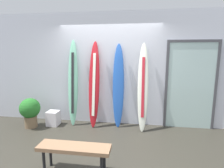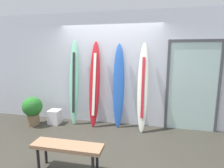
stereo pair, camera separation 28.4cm
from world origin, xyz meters
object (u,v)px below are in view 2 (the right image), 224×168
at_px(surfboard_ivory, 143,88).
at_px(bench, 67,148).
at_px(display_block_left, 55,117).
at_px(glass_door, 193,85).
at_px(surfboard_crimson, 95,84).
at_px(potted_plant, 33,109).
at_px(surfboard_cobalt, 119,86).
at_px(surfboard_seafoam, 74,83).

distance_m(surfboard_ivory, bench, 2.17).
xyz_separation_m(display_block_left, glass_door, (3.34, 0.35, 0.91)).
distance_m(surfboard_crimson, potted_plant, 1.69).
bearing_deg(display_block_left, surfboard_crimson, 7.50).
distance_m(surfboard_ivory, potted_plant, 2.80).
bearing_deg(potted_plant, surfboard_ivory, 6.26).
bearing_deg(surfboard_cobalt, bench, -103.59).
bearing_deg(surfboard_crimson, surfboard_cobalt, 5.83).
relative_size(surfboard_crimson, potted_plant, 2.88).
bearing_deg(bench, surfboard_crimson, 94.14).
height_order(surfboard_seafoam, glass_door, surfboard_seafoam).
bearing_deg(display_block_left, glass_door, 5.95).
relative_size(surfboard_crimson, glass_door, 0.99).
relative_size(glass_door, bench, 1.90).
height_order(surfboard_ivory, glass_door, glass_door).
bearing_deg(display_block_left, bench, -55.10).
height_order(surfboard_seafoam, surfboard_cobalt, surfboard_seafoam).
xyz_separation_m(surfboard_crimson, surfboard_cobalt, (0.59, 0.06, -0.03)).
bearing_deg(glass_door, bench, -136.66).
height_order(surfboard_cobalt, display_block_left, surfboard_cobalt).
height_order(surfboard_seafoam, display_block_left, surfboard_seafoam).
xyz_separation_m(surfboard_crimson, surfboard_ivory, (1.18, -0.04, -0.04)).
bearing_deg(potted_plant, bench, -41.80).
height_order(surfboard_crimson, surfboard_ivory, surfboard_crimson).
relative_size(surfboard_ivory, bench, 1.85).
bearing_deg(bench, glass_door, 43.34).
xyz_separation_m(surfboard_crimson, display_block_left, (-1.05, -0.14, -0.87)).
distance_m(surfboard_cobalt, potted_plant, 2.24).
bearing_deg(surfboard_seafoam, surfboard_cobalt, 1.82).
xyz_separation_m(surfboard_crimson, potted_plant, (-1.54, -0.34, -0.62)).
bearing_deg(surfboard_crimson, glass_door, 5.24).
relative_size(surfboard_crimson, bench, 1.89).
xyz_separation_m(surfboard_seafoam, potted_plant, (-0.99, -0.36, -0.63)).
xyz_separation_m(surfboard_cobalt, bench, (-0.46, -1.89, -0.64)).
relative_size(surfboard_seafoam, display_block_left, 5.94).
relative_size(surfboard_cobalt, surfboard_ivory, 0.99).
distance_m(surfboard_seafoam, glass_door, 2.85).
height_order(surfboard_ivory, bench, surfboard_ivory).
bearing_deg(surfboard_crimson, surfboard_seafoam, 177.48).
xyz_separation_m(surfboard_crimson, glass_door, (2.30, 0.21, 0.04)).
bearing_deg(surfboard_seafoam, surfboard_crimson, -2.52).
xyz_separation_m(glass_door, potted_plant, (-3.83, -0.55, -0.66)).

